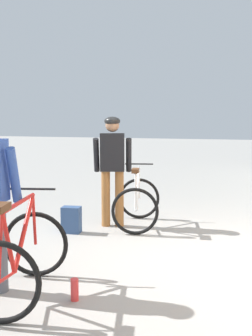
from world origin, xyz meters
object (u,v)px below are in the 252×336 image
cyclist_near_in_dark (112,161)px  bicycle_far_red (19,256)px  bicycle_near_white (137,202)px  backpack_on_platform (71,220)px  water_bottle_near_the_bikes (75,290)px

cyclist_near_in_dark → bicycle_far_red: cyclist_near_in_dark is taller
bicycle_near_white → bicycle_far_red: size_ratio=0.99×
cyclist_near_in_dark → bicycle_near_white: 0.76m
bicycle_near_white → backpack_on_platform: bicycle_near_white is taller
bicycle_near_white → water_bottle_near_the_bikes: 2.76m
cyclist_near_in_dark → backpack_on_platform: size_ratio=4.40×
water_bottle_near_the_bikes → bicycle_far_red: bearing=-163.6°
backpack_on_platform → bicycle_far_red: bearing=-84.5°
backpack_on_platform → water_bottle_near_the_bikes: bearing=-71.2°
bicycle_near_white → water_bottle_near_the_bikes: bearing=-79.7°
bicycle_far_red → water_bottle_near_the_bikes: bearing=16.4°
bicycle_far_red → backpack_on_platform: size_ratio=3.13×
cyclist_near_in_dark → bicycle_near_white: cyclist_near_in_dark is taller
bicycle_far_red → water_bottle_near_the_bikes: 0.61m
bicycle_far_red → backpack_on_platform: bicycle_far_red is taller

